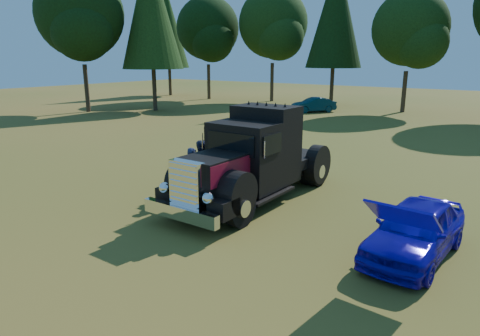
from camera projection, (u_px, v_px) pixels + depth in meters
name	position (u px, v px, depth m)	size (l,w,h in m)	color
ground	(238.00, 238.00, 11.07)	(120.00, 120.00, 0.00)	#3D5017
diamond_t_truck	(251.00, 162.00, 13.74)	(3.37, 7.16, 3.00)	black
hotrod_coupe	(415.00, 230.00, 9.91)	(1.79, 4.17, 1.89)	#1108AE
spectator_near	(193.00, 174.00, 13.86)	(0.63, 0.41, 1.73)	#1C2541
spectator_far	(203.00, 168.00, 14.33)	(0.91, 0.71, 1.88)	#1B2641
distant_teal_car	(314.00, 105.00, 36.29)	(1.31, 3.74, 1.23)	#0A2F3C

